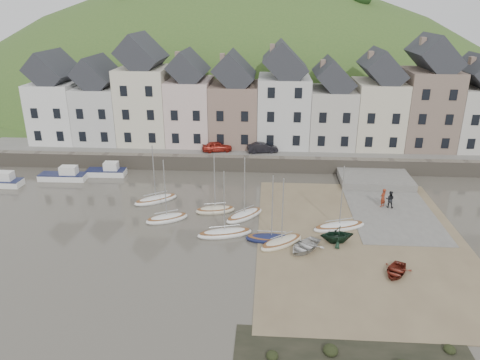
# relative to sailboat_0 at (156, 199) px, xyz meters

# --- Properties ---
(ground) EXTENTS (160.00, 160.00, 0.00)m
(ground) POSITION_rel_sailboat_0_xyz_m (8.84, -6.89, -0.26)
(ground) COLOR #484238
(ground) RESTS_ON ground
(quay_land) EXTENTS (90.00, 30.00, 1.50)m
(quay_land) POSITION_rel_sailboat_0_xyz_m (8.84, 25.11, 0.49)
(quay_land) COLOR #3C5E25
(quay_land) RESTS_ON ground
(quay_street) EXTENTS (70.00, 7.00, 0.10)m
(quay_street) POSITION_rel_sailboat_0_xyz_m (8.84, 13.61, 1.29)
(quay_street) COLOR slate
(quay_street) RESTS_ON quay_land
(seawall) EXTENTS (70.00, 1.20, 1.80)m
(seawall) POSITION_rel_sailboat_0_xyz_m (8.84, 10.11, 0.64)
(seawall) COLOR slate
(seawall) RESTS_ON ground
(beach) EXTENTS (18.00, 26.00, 0.06)m
(beach) POSITION_rel_sailboat_0_xyz_m (19.84, -6.89, -0.23)
(beach) COLOR #746146
(beach) RESTS_ON ground
(slipway) EXTENTS (8.00, 18.00, 0.12)m
(slipway) POSITION_rel_sailboat_0_xyz_m (23.84, 1.11, -0.20)
(slipway) COLOR slate
(slipway) RESTS_ON ground
(hillside) EXTENTS (134.40, 84.00, 84.00)m
(hillside) POSITION_rel_sailboat_0_xyz_m (3.84, 53.11, -18.25)
(hillside) COLOR #3C5E25
(hillside) RESTS_ON ground
(townhouse_terrace) EXTENTS (61.05, 8.00, 13.93)m
(townhouse_terrace) POSITION_rel_sailboat_0_xyz_m (10.60, 17.11, 7.06)
(townhouse_terrace) COLOR white
(townhouse_terrace) RESTS_ON quay_land
(sailboat_0) EXTENTS (4.69, 3.88, 6.32)m
(sailboat_0) POSITION_rel_sailboat_0_xyz_m (0.00, 0.00, 0.00)
(sailboat_0) COLOR white
(sailboat_0) RESTS_ON ground
(sailboat_1) EXTENTS (4.32, 3.20, 6.32)m
(sailboat_1) POSITION_rel_sailboat_0_xyz_m (2.11, -4.32, 0.00)
(sailboat_1) COLOR white
(sailboat_1) RESTS_ON ground
(sailboat_2) EXTENTS (4.16, 2.40, 6.32)m
(sailboat_2) POSITION_rel_sailboat_0_xyz_m (6.47, -2.11, 0.00)
(sailboat_2) COLOR beige
(sailboat_2) RESTS_ON ground
(sailboat_3) EXTENTS (4.20, 4.32, 6.32)m
(sailboat_3) POSITION_rel_sailboat_0_xyz_m (9.43, -3.16, 0.00)
(sailboat_3) COLOR white
(sailboat_3) RESTS_ON ground
(sailboat_4) EXTENTS (5.18, 2.80, 6.32)m
(sailboat_4) POSITION_rel_sailboat_0_xyz_m (7.89, -6.92, -0.00)
(sailboat_4) COLOR white
(sailboat_4) RESTS_ON ground
(sailboat_5) EXTENTS (4.58, 1.64, 6.32)m
(sailboat_5) POSITION_rel_sailboat_0_xyz_m (12.03, -7.66, 0.00)
(sailboat_5) COLOR #161C44
(sailboat_5) RESTS_ON ground
(sailboat_6) EXTENTS (5.32, 3.12, 6.32)m
(sailboat_6) POSITION_rel_sailboat_0_xyz_m (18.21, -4.94, -0.00)
(sailboat_6) COLOR white
(sailboat_6) RESTS_ON ground
(sailboat_7) EXTENTS (4.37, 3.92, 6.32)m
(sailboat_7) POSITION_rel_sailboat_0_xyz_m (12.88, -8.26, 0.00)
(sailboat_7) COLOR beige
(sailboat_7) RESTS_ON ground
(motorboat_0) EXTENTS (5.46, 1.83, 1.70)m
(motorboat_0) POSITION_rel_sailboat_0_xyz_m (-12.15, 5.51, 0.32)
(motorboat_0) COLOR white
(motorboat_0) RESTS_ON ground
(motorboat_1) EXTENTS (5.06, 1.81, 1.70)m
(motorboat_1) POSITION_rel_sailboat_0_xyz_m (-18.50, 3.19, 0.32)
(motorboat_1) COLOR white
(motorboat_1) RESTS_ON ground
(motorboat_2) EXTENTS (4.69, 1.91, 1.70)m
(motorboat_2) POSITION_rel_sailboat_0_xyz_m (-7.62, 7.28, 0.32)
(motorboat_2) COLOR white
(motorboat_2) RESTS_ON ground
(rowboat_white) EXTENTS (4.07, 4.25, 0.72)m
(rowboat_white) POSITION_rel_sailboat_0_xyz_m (14.78, -9.11, 0.16)
(rowboat_white) COLOR silver
(rowboat_white) RESTS_ON beach
(rowboat_green) EXTENTS (3.27, 2.95, 1.53)m
(rowboat_green) POSITION_rel_sailboat_0_xyz_m (17.62, -7.59, 0.56)
(rowboat_green) COLOR black
(rowboat_green) RESTS_ON beach
(rowboat_red) EXTENTS (3.13, 3.47, 0.59)m
(rowboat_red) POSITION_rel_sailboat_0_xyz_m (21.46, -12.32, 0.09)
(rowboat_red) COLOR maroon
(rowboat_red) RESTS_ON beach
(person_red) EXTENTS (0.83, 0.82, 1.93)m
(person_red) POSITION_rel_sailboat_0_xyz_m (23.17, 0.08, 0.82)
(person_red) COLOR maroon
(person_red) RESTS_ON slipway
(person_dark) EXTENTS (1.00, 0.87, 1.74)m
(person_dark) POSITION_rel_sailboat_0_xyz_m (23.83, -0.06, 0.73)
(person_dark) COLOR black
(person_dark) RESTS_ON slipway
(car_left) EXTENTS (4.03, 2.34, 1.29)m
(car_left) POSITION_rel_sailboat_0_xyz_m (5.01, 12.61, 1.98)
(car_left) COLOR #9F2117
(car_left) RESTS_ON quay_street
(car_right) EXTENTS (4.02, 2.01, 1.27)m
(car_right) POSITION_rel_sailboat_0_xyz_m (10.82, 12.61, 1.97)
(car_right) COLOR black
(car_right) RESTS_ON quay_street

